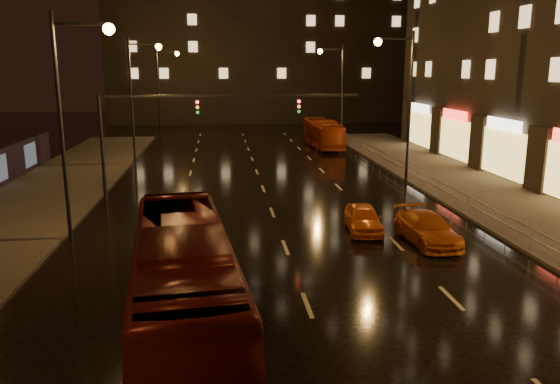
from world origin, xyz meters
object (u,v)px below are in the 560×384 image
object	(u,v)px
bus_red	(183,280)
bus_curb	(323,133)
taxi_far	(427,229)
taxi_near	(363,218)

from	to	relation	value
bus_red	bus_curb	xyz separation A→B (m)	(11.35, 37.96, -0.26)
taxi_far	bus_curb	bearing A→B (deg)	85.10
bus_curb	taxi_far	world-z (taller)	bus_curb
bus_curb	taxi_near	xyz separation A→B (m)	(-3.43, -28.54, -0.71)
bus_red	taxi_near	bearing A→B (deg)	44.03
bus_curb	taxi_far	bearing A→B (deg)	-93.12
bus_red	bus_curb	world-z (taller)	bus_red
bus_red	bus_curb	bearing A→B (deg)	67.44
bus_red	bus_curb	distance (m)	39.62
bus_curb	taxi_near	bearing A→B (deg)	-98.09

